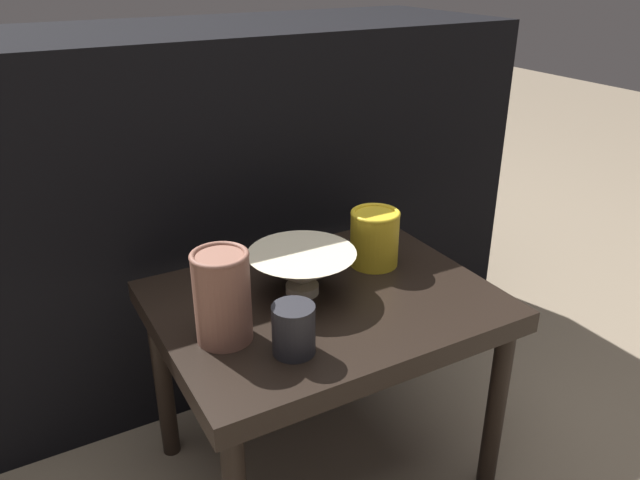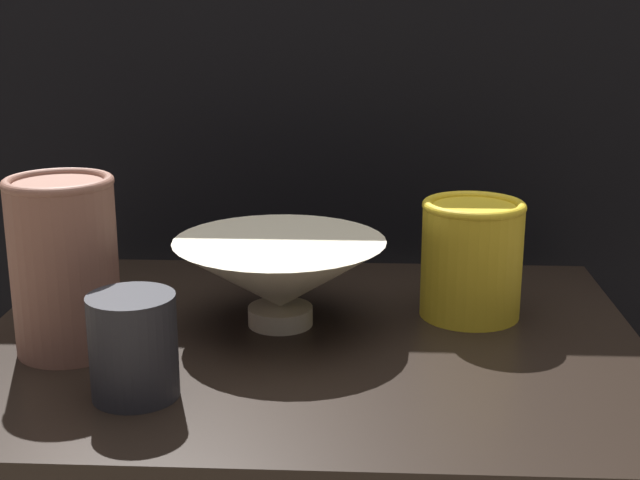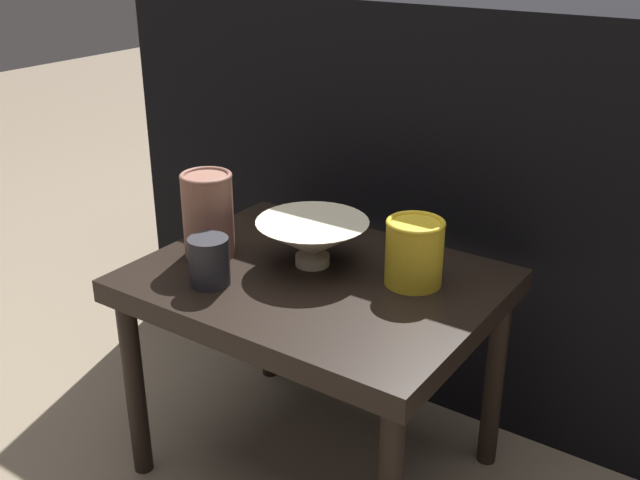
# 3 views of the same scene
# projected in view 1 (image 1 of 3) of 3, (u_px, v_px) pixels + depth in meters

# --- Properties ---
(ground_plane) EXTENTS (8.00, 8.00, 0.00)m
(ground_plane) POSITION_uv_depth(u_px,v_px,m) (324.00, 464.00, 1.31)
(ground_plane) COLOR #7F705B
(table) EXTENTS (0.60, 0.46, 0.41)m
(table) POSITION_uv_depth(u_px,v_px,m) (325.00, 320.00, 1.16)
(table) COLOR black
(table) RESTS_ON ground_plane
(couch_backdrop) EXTENTS (1.44, 0.50, 0.83)m
(couch_backdrop) POSITION_uv_depth(u_px,v_px,m) (216.00, 198.00, 1.57)
(couch_backdrop) COLOR black
(couch_backdrop) RESTS_ON ground_plane
(bowl) EXTENTS (0.20, 0.20, 0.08)m
(bowl) POSITION_uv_depth(u_px,v_px,m) (302.00, 269.00, 1.13)
(bowl) COLOR beige
(bowl) RESTS_ON table
(vase_textured_left) EXTENTS (0.09, 0.09, 0.15)m
(vase_textured_left) POSITION_uv_depth(u_px,v_px,m) (222.00, 296.00, 0.98)
(vase_textured_left) COLOR brown
(vase_textured_left) RESTS_ON table
(vase_colorful_right) EXTENTS (0.10, 0.10, 0.11)m
(vase_colorful_right) POSITION_uv_depth(u_px,v_px,m) (375.00, 237.00, 1.23)
(vase_colorful_right) COLOR gold
(vase_colorful_right) RESTS_ON table
(cup) EXTENTS (0.07, 0.07, 0.08)m
(cup) POSITION_uv_depth(u_px,v_px,m) (294.00, 329.00, 0.96)
(cup) COLOR #232328
(cup) RESTS_ON table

